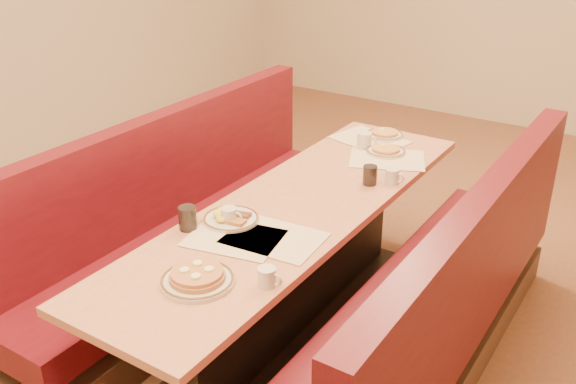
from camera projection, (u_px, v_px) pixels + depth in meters
The scene contains 18 objects.
ground at pixel (297, 329), 3.45m from camera, with size 8.00×8.00×0.00m, color #9E6647.
diner_table at pixel (297, 270), 3.29m from camera, with size 0.70×2.50×0.75m.
booth_left at pixel (189, 234), 3.66m from camera, with size 0.55×2.50×1.05m.
booth_right at pixel (432, 319), 2.93m from camera, with size 0.55×2.50×1.05m.
placemat_near_left at pixel (234, 238), 2.82m from camera, with size 0.40×0.30×0.00m, color beige.
placemat_near_right at pixel (274, 238), 2.82m from camera, with size 0.41×0.31×0.00m, color beige.
placemat_far_left at pixel (370, 140), 3.93m from camera, with size 0.43×0.32×0.00m, color beige.
placemat_far_right at pixel (387, 159), 3.65m from camera, with size 0.42×0.31×0.00m, color beige.
pancake_plate at pixel (197, 278), 2.49m from camera, with size 0.29×0.29×0.07m.
eggs_plate at pixel (230, 218), 2.96m from camera, with size 0.26×0.26×0.05m.
extra_plate_mid at pixel (386, 151), 3.73m from camera, with size 0.23×0.23×0.05m.
extra_plate_far at pixel (385, 134), 3.98m from camera, with size 0.23×0.23×0.05m.
coffee_mug_a at pixel (267, 277), 2.47m from camera, with size 0.10×0.07×0.08m.
coffee_mug_b at pixel (230, 216), 2.93m from camera, with size 0.10×0.07×0.08m.
coffee_mug_c at pixel (393, 176), 3.34m from camera, with size 0.11×0.07×0.08m.
coffee_mug_d at pixel (365, 140), 3.80m from camera, with size 0.12×0.09×0.09m.
soda_tumbler_near at pixel (188, 218), 2.88m from camera, with size 0.08×0.08×0.11m.
soda_tumbler_mid at pixel (370, 175), 3.32m from camera, with size 0.07×0.07×0.10m.
Camera 1 is at (1.49, -2.38, 2.14)m, focal length 40.00 mm.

